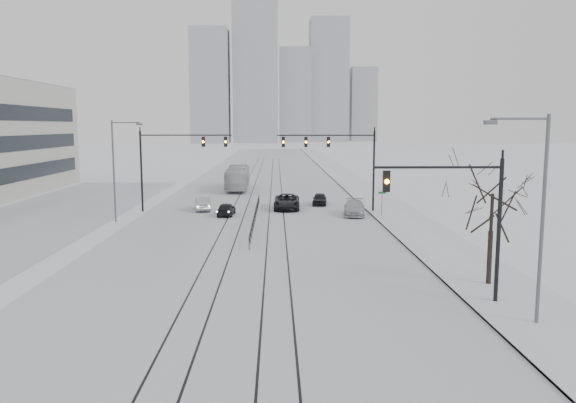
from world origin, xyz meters
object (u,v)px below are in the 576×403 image
(box_truck, at_px, (238,178))
(sedan_nb_far, at_px, (320,199))
(sedan_sb_inner, at_px, (226,209))
(sedan_nb_front, at_px, (287,202))
(traffic_mast_near, at_px, (466,211))
(bare_tree, at_px, (492,203))
(sedan_nb_right, at_px, (354,208))
(sedan_sb_outer, at_px, (202,204))

(box_truck, bearing_deg, sedan_nb_far, 123.65)
(sedan_sb_inner, relative_size, sedan_nb_front, 0.65)
(traffic_mast_near, height_order, sedan_sb_inner, traffic_mast_near)
(sedan_sb_inner, xyz_separation_m, box_truck, (-0.36, 21.79, 0.96))
(bare_tree, xyz_separation_m, sedan_nb_front, (-10.22, 28.11, -3.71))
(sedan_nb_right, bearing_deg, bare_tree, -72.87)
(sedan_nb_far, bearing_deg, box_truck, 130.50)
(traffic_mast_near, xyz_separation_m, bare_tree, (2.41, 3.00, -0.07))
(box_truck, bearing_deg, sedan_sb_outer, 82.38)
(sedan_nb_right, xyz_separation_m, sedan_nb_far, (-2.76, 7.30, -0.07))
(sedan_sb_outer, distance_m, box_truck, 18.57)
(sedan_sb_inner, bearing_deg, sedan_sb_outer, -47.72)
(bare_tree, bearing_deg, sedan_nb_far, 101.91)
(traffic_mast_near, xyz_separation_m, sedan_nb_front, (-7.80, 31.12, -3.79))
(sedan_sb_inner, height_order, sedan_nb_right, sedan_nb_right)
(sedan_nb_front, bearing_deg, sedan_sb_outer, -173.67)
(sedan_sb_outer, xyz_separation_m, box_truck, (2.35, 18.40, 0.91))
(sedan_nb_right, relative_size, box_truck, 0.43)
(sedan_nb_front, bearing_deg, traffic_mast_near, -73.75)
(sedan_nb_front, bearing_deg, box_truck, 111.48)
(sedan_nb_front, bearing_deg, bare_tree, -67.86)
(sedan_sb_outer, relative_size, sedan_nb_front, 0.73)
(sedan_nb_far, bearing_deg, sedan_nb_front, -132.14)
(sedan_nb_far, bearing_deg, bare_tree, -71.58)
(bare_tree, xyz_separation_m, sedan_sb_inner, (-16.08, 24.09, -3.87))
(traffic_mast_near, relative_size, sedan_nb_front, 1.26)
(sedan_nb_front, xyz_separation_m, sedan_nb_right, (6.38, -4.12, -0.07))
(bare_tree, distance_m, box_truck, 48.83)
(sedan_sb_outer, height_order, sedan_nb_far, sedan_sb_outer)
(bare_tree, xyz_separation_m, sedan_sb_outer, (-18.80, 27.49, -3.82))
(sedan_sb_outer, xyz_separation_m, sedan_nb_right, (14.96, -3.49, 0.03))
(sedan_sb_inner, bearing_deg, bare_tree, 127.36)
(sedan_sb_outer, bearing_deg, box_truck, -107.80)
(bare_tree, bearing_deg, traffic_mast_near, -128.76)
(sedan_sb_inner, distance_m, sedan_sb_outer, 4.35)
(sedan_nb_far, bearing_deg, sedan_sb_outer, -156.16)
(traffic_mast_near, distance_m, sedan_nb_right, 27.31)
(traffic_mast_near, distance_m, bare_tree, 3.85)
(bare_tree, bearing_deg, sedan_nb_front, 109.97)
(sedan_sb_inner, height_order, sedan_nb_far, sedan_nb_far)
(sedan_sb_inner, xyz_separation_m, sedan_nb_far, (9.48, 7.20, 0.01))
(traffic_mast_near, xyz_separation_m, sedan_sb_inner, (-13.67, 27.10, -3.94))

